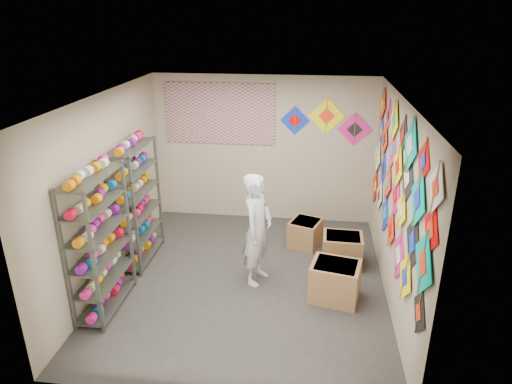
# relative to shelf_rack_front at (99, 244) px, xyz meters

# --- Properties ---
(ground) EXTENTS (4.50, 4.50, 0.00)m
(ground) POSITION_rel_shelf_rack_front_xyz_m (1.78, 0.85, -0.95)
(ground) COLOR #302D2A
(room_walls) EXTENTS (4.50, 4.50, 4.50)m
(room_walls) POSITION_rel_shelf_rack_front_xyz_m (1.78, 0.85, 0.69)
(room_walls) COLOR tan
(room_walls) RESTS_ON ground
(shelf_rack_front) EXTENTS (0.40, 1.10, 1.90)m
(shelf_rack_front) POSITION_rel_shelf_rack_front_xyz_m (0.00, 0.00, 0.00)
(shelf_rack_front) COLOR #4C5147
(shelf_rack_front) RESTS_ON ground
(shelf_rack_back) EXTENTS (0.40, 1.10, 1.90)m
(shelf_rack_back) POSITION_rel_shelf_rack_front_xyz_m (0.00, 1.30, 0.00)
(shelf_rack_back) COLOR #4C5147
(shelf_rack_back) RESTS_ON ground
(string_spools) EXTENTS (0.12, 2.36, 0.12)m
(string_spools) POSITION_rel_shelf_rack_front_xyz_m (-0.00, 0.65, 0.10)
(string_spools) COLOR #E72181
(string_spools) RESTS_ON ground
(kite_wall_display) EXTENTS (0.05, 4.25, 2.07)m
(kite_wall_display) POSITION_rel_shelf_rack_front_xyz_m (3.76, 0.77, 0.69)
(kite_wall_display) COLOR black
(kite_wall_display) RESTS_ON room_walls
(back_wall_kites) EXTENTS (1.61, 0.02, 0.85)m
(back_wall_kites) POSITION_rel_shelf_rack_front_xyz_m (2.91, 3.09, 0.96)
(back_wall_kites) COLOR #1230D3
(back_wall_kites) RESTS_ON room_walls
(poster) EXTENTS (2.00, 0.01, 1.10)m
(poster) POSITION_rel_shelf_rack_front_xyz_m (0.98, 3.08, 1.05)
(poster) COLOR #564391
(poster) RESTS_ON room_walls
(shopkeeper) EXTENTS (0.83, 0.73, 1.67)m
(shopkeeper) POSITION_rel_shelf_rack_front_xyz_m (1.93, 0.89, -0.12)
(shopkeeper) COLOR silver
(shopkeeper) RESTS_ON ground
(carton_a) EXTENTS (0.74, 0.66, 0.54)m
(carton_a) POSITION_rel_shelf_rack_front_xyz_m (3.05, 0.56, -0.68)
(carton_a) COLOR olive
(carton_a) RESTS_ON ground
(carton_b) EXTENTS (0.62, 0.51, 0.49)m
(carton_b) POSITION_rel_shelf_rack_front_xyz_m (3.19, 1.51, -0.70)
(carton_b) COLOR olive
(carton_b) RESTS_ON ground
(carton_c) EXTENTS (0.62, 0.64, 0.45)m
(carton_c) POSITION_rel_shelf_rack_front_xyz_m (2.61, 2.06, -0.72)
(carton_c) COLOR olive
(carton_c) RESTS_ON ground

